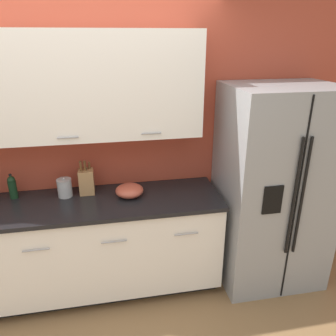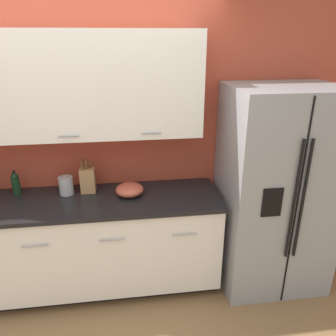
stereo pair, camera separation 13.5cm
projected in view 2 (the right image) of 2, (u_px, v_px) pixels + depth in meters
The scene contains 7 objects.
wall_back at pixel (77, 128), 2.84m from camera, with size 10.00×0.39×2.60m.
counter_unit at pixel (82, 244), 2.94m from camera, with size 2.46×0.64×0.91m.
refrigerator at pixel (275, 190), 2.93m from camera, with size 0.93×0.78×1.84m.
knife_block at pixel (88, 179), 2.89m from camera, with size 0.13×0.12×0.32m.
oil_bottle at pixel (16, 183), 2.84m from camera, with size 0.07×0.07×0.22m.
steel_canister at pixel (66, 185), 2.85m from camera, with size 0.13×0.13×0.18m.
mixing_bowl at pixel (130, 190), 2.84m from camera, with size 0.24×0.24×0.11m.
Camera 2 is at (0.40, -1.79, 2.20)m, focal length 35.00 mm.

